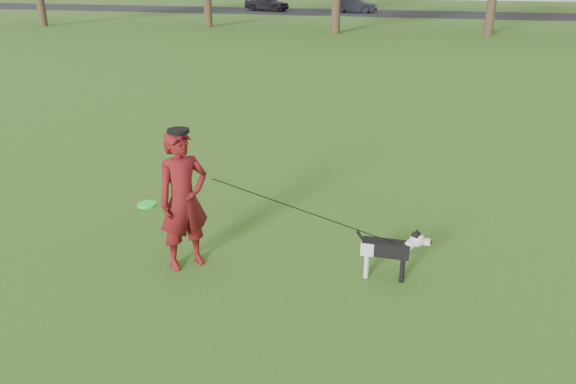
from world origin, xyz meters
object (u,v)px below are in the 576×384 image
(dog, at_px, (392,248))
(car_mid, at_px, (355,5))
(man, at_px, (183,200))
(car_left, at_px, (267,3))

(dog, xyz_separation_m, car_mid, (-6.14, 39.90, 0.16))
(man, height_order, car_mid, man)
(man, distance_m, car_left, 41.64)
(dog, bearing_deg, car_left, 108.48)
(dog, distance_m, car_mid, 40.37)
(man, bearing_deg, car_mid, 46.78)
(man, bearing_deg, car_left, 56.68)
(man, height_order, dog, man)
(man, xyz_separation_m, car_mid, (-3.69, 40.19, -0.30))
(man, xyz_separation_m, dog, (2.45, 0.29, -0.46))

